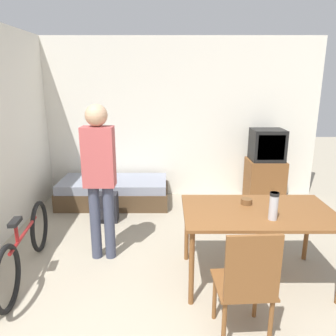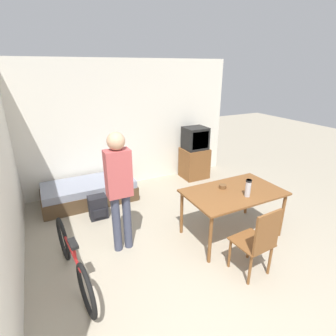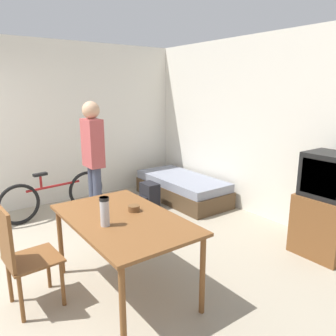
{
  "view_description": "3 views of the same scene",
  "coord_description": "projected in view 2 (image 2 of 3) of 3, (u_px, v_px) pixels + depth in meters",
  "views": [
    {
      "loc": [
        0.01,
        -1.69,
        2.02
      ],
      "look_at": [
        0.02,
        2.24,
        0.95
      ],
      "focal_mm": 35.0,
      "sensor_mm": 36.0,
      "label": 1
    },
    {
      "loc": [
        -1.6,
        -1.43,
        2.55
      ],
      "look_at": [
        0.15,
        2.06,
        1.02
      ],
      "focal_mm": 28.0,
      "sensor_mm": 36.0,
      "label": 2
    },
    {
      "loc": [
        3.45,
        -0.03,
        1.94
      ],
      "look_at": [
        0.18,
        2.36,
        0.95
      ],
      "focal_mm": 35.0,
      "sensor_mm": 36.0,
      "label": 3
    }
  ],
  "objects": [
    {
      "name": "ground_plane",
      "position": [
        242.0,
        322.0,
        2.79
      ],
      "size": [
        20.0,
        20.0,
        0.0
      ],
      "primitive_type": "plane",
      "color": "#9E937F"
    },
    {
      "name": "mate_bowl",
      "position": [
        223.0,
        186.0,
        4.07
      ],
      "size": [
        0.11,
        0.11,
        0.06
      ],
      "color": "brown",
      "rests_on": "dining_table"
    },
    {
      "name": "wall_back",
      "position": [
        121.0,
        126.0,
        5.61
      ],
      "size": [
        5.16,
        0.06,
        2.7
      ],
      "color": "silver",
      "rests_on": "ground_plane"
    },
    {
      "name": "daybed",
      "position": [
        90.0,
        192.0,
        5.21
      ],
      "size": [
        1.78,
        0.83,
        0.42
      ],
      "color": "#4C3823",
      "rests_on": "ground_plane"
    },
    {
      "name": "person_standing",
      "position": [
        119.0,
        184.0,
        3.56
      ],
      "size": [
        0.34,
        0.24,
        1.77
      ],
      "color": "#3D4256",
      "rests_on": "ground_plane"
    },
    {
      "name": "backpack",
      "position": [
        98.0,
        207.0,
        4.64
      ],
      "size": [
        0.31,
        0.25,
        0.42
      ],
      "color": "black",
      "rests_on": "ground_plane"
    },
    {
      "name": "dining_table",
      "position": [
        233.0,
        196.0,
        4.01
      ],
      "size": [
        1.48,
        0.9,
        0.77
      ],
      "color": "brown",
      "rests_on": "ground_plane"
    },
    {
      "name": "bicycle",
      "position": [
        73.0,
        261.0,
        3.21
      ],
      "size": [
        0.24,
        1.68,
        0.71
      ],
      "color": "black",
      "rests_on": "ground_plane"
    },
    {
      "name": "thermos_flask",
      "position": [
        248.0,
        187.0,
        3.78
      ],
      "size": [
        0.08,
        0.08,
        0.26
      ],
      "color": "#B7B7BC",
      "rests_on": "dining_table"
    },
    {
      "name": "wooden_chair",
      "position": [
        259.0,
        240.0,
        3.22
      ],
      "size": [
        0.46,
        0.46,
        0.98
      ],
      "color": "brown",
      "rests_on": "ground_plane"
    },
    {
      "name": "tv",
      "position": [
        195.0,
        154.0,
        6.24
      ],
      "size": [
        0.59,
        0.53,
        1.23
      ],
      "color": "brown",
      "rests_on": "ground_plane"
    }
  ]
}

